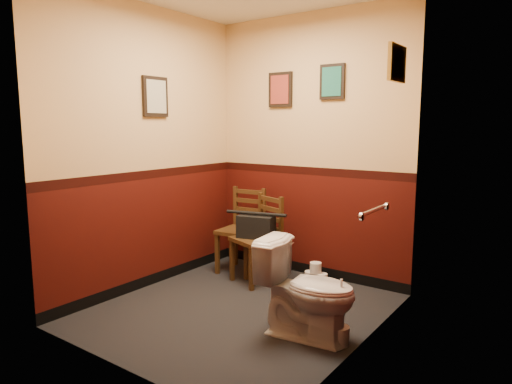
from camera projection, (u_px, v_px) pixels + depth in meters
floor at (239, 310)px, 3.93m from camera, size 2.20×2.40×0.00m
wall_back at (309, 148)px, 4.70m from camera, size 2.20×0.00×2.70m
wall_front at (117, 163)px, 2.77m from camera, size 2.20×0.00×2.70m
wall_left at (148, 149)px, 4.37m from camera, size 0.00×2.40×2.70m
wall_right at (366, 159)px, 3.10m from camera, size 0.00×2.40×2.70m
grab_bar at (373, 211)px, 3.38m from camera, size 0.05×0.56×0.06m
framed_print_back_a at (280, 90)px, 4.80m from camera, size 0.28×0.04×0.36m
framed_print_back_b at (332, 82)px, 4.45m from camera, size 0.26×0.04×0.34m
framed_print_left at (155, 97)px, 4.37m from camera, size 0.04×0.30×0.38m
framed_print_right at (397, 63)px, 3.50m from camera, size 0.04×0.34×0.28m
toilet at (307, 291)px, 3.38m from camera, size 0.79×0.50×0.73m
toilet_brush at (340, 334)px, 3.30m from camera, size 0.14×0.14×0.49m
chair_left at (243, 230)px, 4.93m from camera, size 0.46×0.46×0.90m
chair_right at (259, 239)px, 4.60m from camera, size 0.52×0.52×0.88m
handbag at (256, 226)px, 4.56m from camera, size 0.39×0.26×0.26m
tp_stack at (316, 274)px, 4.60m from camera, size 0.24×0.13×0.21m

